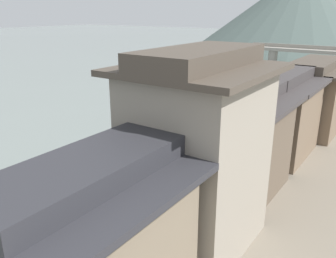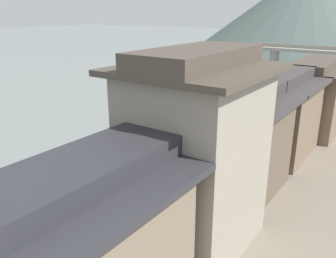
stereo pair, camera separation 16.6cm
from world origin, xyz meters
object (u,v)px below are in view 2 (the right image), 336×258
at_px(house_waterfront_nearest, 89,250).
at_px(mooring_post_dock_mid, 140,216).
at_px(stone_bridge, 312,54).
at_px(house_waterfront_tall, 243,140).
at_px(boat_moored_nearest, 226,144).
at_px(boat_midriver_drifting, 167,105).
at_px(boat_moored_second, 236,103).
at_px(house_waterfront_far, 312,96).
at_px(boat_moored_third, 301,87).
at_px(boat_moored_far, 263,78).
at_px(house_waterfront_second, 195,153).
at_px(house_waterfront_narrow, 281,114).

distance_m(house_waterfront_nearest, mooring_post_dock_mid, 6.62).
height_order(house_waterfront_nearest, stone_bridge, house_waterfront_nearest).
bearing_deg(stone_bridge, house_waterfront_tall, -80.10).
xyz_separation_m(boat_moored_nearest, boat_midriver_drifting, (-11.06, 7.12, 0.07)).
bearing_deg(boat_moored_second, stone_bridge, 89.63).
height_order(house_waterfront_tall, house_waterfront_far, same).
xyz_separation_m(boat_moored_third, boat_moored_far, (-6.78, 3.03, 0.05)).
height_order(boat_moored_second, house_waterfront_tall, house_waterfront_tall).
relative_size(boat_moored_third, mooring_post_dock_mid, 7.25).
bearing_deg(boat_moored_nearest, boat_moored_third, 92.99).
bearing_deg(house_waterfront_far, boat_moored_nearest, -125.24).
relative_size(house_waterfront_second, house_waterfront_narrow, 1.25).
relative_size(boat_moored_second, boat_moored_third, 0.71).
distance_m(boat_moored_second, mooring_post_dock_mid, 26.99).
bearing_deg(boat_moored_nearest, boat_moored_far, 105.32).
bearing_deg(house_waterfront_narrow, stone_bridge, 101.30).
bearing_deg(house_waterfront_narrow, house_waterfront_tall, -90.22).
bearing_deg(mooring_post_dock_mid, house_waterfront_far, 81.63).
bearing_deg(boat_moored_far, house_waterfront_far, -60.91).
distance_m(boat_midriver_drifting, house_waterfront_nearest, 30.36).
relative_size(boat_moored_far, mooring_post_dock_mid, 6.00).
bearing_deg(house_waterfront_second, house_waterfront_far, 89.63).
xyz_separation_m(house_waterfront_second, house_waterfront_narrow, (-0.25, 12.37, -1.30)).
relative_size(boat_moored_nearest, house_waterfront_far, 0.47).
bearing_deg(house_waterfront_far, stone_bridge, 103.81).
xyz_separation_m(house_waterfront_nearest, house_waterfront_far, (0.34, 25.48, -0.01)).
xyz_separation_m(boat_moored_second, mooring_post_dock_mid, (6.86, -26.09, 0.81)).
height_order(boat_moored_far, boat_midriver_drifting, boat_moored_far).
bearing_deg(boat_moored_nearest, boat_moored_second, 111.68).
relative_size(boat_moored_second, boat_midriver_drifting, 0.82).
xyz_separation_m(house_waterfront_tall, house_waterfront_far, (0.40, 13.62, -0.02)).
bearing_deg(boat_moored_far, boat_moored_nearest, -74.68).
height_order(house_waterfront_tall, mooring_post_dock_mid, house_waterfront_tall).
height_order(boat_moored_far, stone_bridge, stone_bridge).
xyz_separation_m(boat_moored_nearest, house_waterfront_tall, (4.32, -6.94, 3.43)).
distance_m(house_waterfront_nearest, stone_bridge, 65.17).
relative_size(boat_moored_far, house_waterfront_far, 0.57).
bearing_deg(boat_moored_far, boat_moored_second, -79.71).
distance_m(boat_moored_second, stone_bridge, 33.03).
bearing_deg(boat_moored_second, house_waterfront_nearest, -73.33).
bearing_deg(boat_moored_third, boat_moored_second, -104.66).
bearing_deg(boat_moored_third, house_waterfront_far, -73.11).
bearing_deg(house_waterfront_tall, boat_moored_third, 99.61).
bearing_deg(house_waterfront_tall, boat_moored_second, 115.49).
bearing_deg(house_waterfront_narrow, house_waterfront_nearest, -89.90).
bearing_deg(boat_moored_second, boat_moored_far, 100.29).
xyz_separation_m(boat_moored_second, boat_moored_third, (3.68, 14.06, 0.04)).
bearing_deg(house_waterfront_second, boat_midriver_drifting, 128.17).
distance_m(house_waterfront_tall, stone_bridge, 53.44).
xyz_separation_m(house_waterfront_nearest, house_waterfront_second, (0.22, 6.01, 1.30)).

